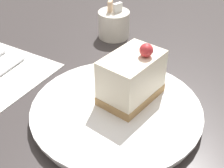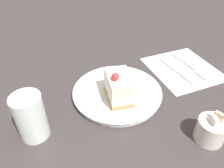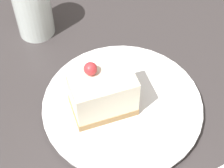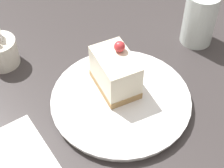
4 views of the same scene
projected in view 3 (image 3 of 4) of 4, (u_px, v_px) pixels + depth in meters
name	position (u px, v px, depth m)	size (l,w,h in m)	color
ground_plane	(107.00, 111.00, 0.58)	(4.00, 4.00, 0.00)	#383333
plate	(122.00, 106.00, 0.57)	(0.24, 0.24, 0.02)	white
cake_slice	(101.00, 92.00, 0.54)	(0.08, 0.10, 0.09)	#AD8451
drinking_glass	(33.00, 7.00, 0.65)	(0.06, 0.06, 0.11)	silver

